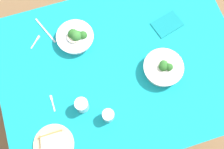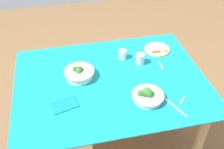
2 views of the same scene
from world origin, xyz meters
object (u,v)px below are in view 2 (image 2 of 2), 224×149
Objects in this scene: broccoli_bowl_far at (79,73)px; bread_side_plate at (157,49)px; table_knife_left at (176,107)px; water_glass_side at (140,59)px; water_glass_center at (123,54)px; broccoli_bowl_near at (147,95)px; napkin_folded_upper at (65,105)px; fork_by_far_bowl at (161,66)px; fork_by_near_bowl at (182,100)px.

bread_side_plate is (0.70, 0.22, -0.02)m from broccoli_bowl_far.
water_glass_side is at bearing 167.54° from table_knife_left.
broccoli_bowl_near is at bearing -84.80° from water_glass_center.
water_glass_side is 0.51× the size of napkin_folded_upper.
water_glass_center reaches higher than fork_by_far_bowl.
bread_side_plate is 0.33m from water_glass_center.
broccoli_bowl_near is 2.53× the size of water_glass_side.
fork_by_far_bowl is 0.47× the size of table_knife_left.
fork_by_near_bowl is at bearing 104.67° from table_knife_left.
broccoli_bowl_far is 0.77m from fork_by_near_bowl.
table_knife_left is (-0.06, -0.45, -0.00)m from fork_by_far_bowl.
bread_side_plate is 1.26× the size of napkin_folded_upper.
broccoli_bowl_far reaches higher than table_knife_left.
broccoli_bowl_near is at bearing -147.14° from table_knife_left.
table_knife_left is (0.16, -0.11, -0.04)m from broccoli_bowl_near.
broccoli_bowl_near is 2.88× the size of water_glass_center.
water_glass_center is (-0.32, -0.05, 0.03)m from bread_side_plate.
water_glass_center is 0.44× the size of napkin_folded_upper.
napkin_folded_upper is (-0.72, 0.18, 0.00)m from table_knife_left.
bread_side_plate is 0.62m from fork_by_near_bowl.
fork_by_far_bowl is at bearing -134.43° from fork_by_near_bowl.
fork_by_near_bowl is (0.01, -0.40, 0.00)m from fork_by_far_bowl.
water_glass_center is 0.63m from fork_by_near_bowl.
broccoli_bowl_near is at bearing -35.28° from fork_by_far_bowl.
fork_by_near_bowl is at bearing 0.21° from fork_by_far_bowl.
fork_by_near_bowl is (-0.04, -0.62, -0.01)m from bread_side_plate.
water_glass_center is at bearing 176.54° from table_knife_left.
napkin_folded_upper is (-0.56, 0.07, -0.03)m from broccoli_bowl_near.
fork_by_far_bowl is at bearing 149.62° from table_knife_left.
fork_by_near_bowl is (0.28, -0.57, -0.04)m from water_glass_center.
table_knife_left is 1.18× the size of napkin_folded_upper.
broccoli_bowl_near is 2.98× the size of fork_by_near_bowl.
napkin_folded_upper reaches higher than fork_by_near_bowl.
broccoli_bowl_near is 0.62m from bread_side_plate.
napkin_folded_upper is at bearing -116.38° from broccoli_bowl_far.
broccoli_bowl_far reaches higher than water_glass_side.
broccoli_bowl_far is 1.32× the size of napkin_folded_upper.
table_knife_left is (-0.11, -0.67, -0.01)m from bread_side_plate.
broccoli_bowl_far reaches higher than water_glass_center.
table_knife_left is (0.59, -0.45, -0.03)m from broccoli_bowl_far.
fork_by_near_bowl is 0.81m from napkin_folded_upper.
fork_by_near_bowl is (0.16, -0.47, -0.04)m from water_glass_side.
water_glass_side is (0.12, -0.10, 0.01)m from water_glass_center.
broccoli_bowl_far is 1.03× the size of broccoli_bowl_near.
fork_by_near_bowl is at bearing -14.27° from broccoli_bowl_near.
broccoli_bowl_near is 2.29× the size of fork_by_far_bowl.
broccoli_bowl_near is 0.41m from fork_by_far_bowl.
table_knife_left is at bearing -9.13° from fork_by_far_bowl.
fork_by_far_bowl and fork_by_near_bowl have the same top height.
broccoli_bowl_near is 1.28× the size of napkin_folded_upper.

